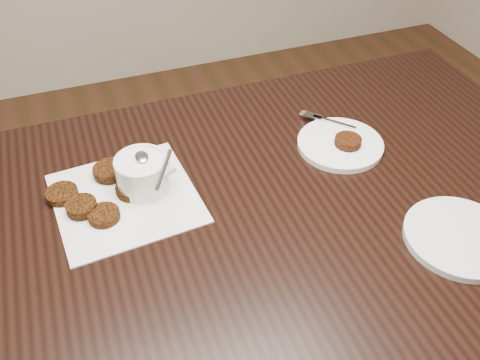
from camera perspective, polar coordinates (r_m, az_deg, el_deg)
name	(u,v)px	position (r m, az deg, el deg)	size (l,w,h in m)	color
table	(256,326)	(1.29, 1.79, -15.61)	(1.42, 0.91, 0.75)	black
napkin	(126,198)	(1.05, -12.39, -1.94)	(0.27, 0.27, 0.00)	white
sauce_ramekin	(140,160)	(1.02, -10.85, 2.20)	(0.14, 0.14, 0.14)	white
patty_cluster	(95,193)	(1.06, -15.57, -1.41)	(0.21, 0.21, 0.02)	#562E0B
plate_with_patty	(341,142)	(1.17, 10.92, 4.14)	(0.19, 0.19, 0.03)	white
plate_empty	(460,237)	(1.03, 22.88, -5.78)	(0.20, 0.20, 0.01)	silver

